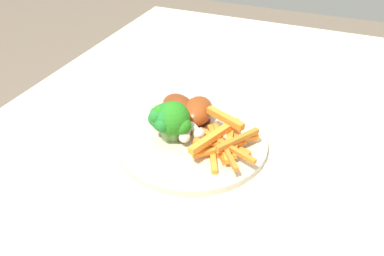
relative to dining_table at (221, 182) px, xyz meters
The scene contains 9 objects.
dining_table is the anchor object (origin of this frame).
dinner_plate 0.12m from the dining_table, 62.45° to the right, with size 0.26×0.26×0.01m, color beige.
broccoli_floret_front 0.17m from the dining_table, 60.60° to the right, with size 0.06×0.06×0.07m.
broccoli_floret_middle 0.18m from the dining_table, 61.33° to the right, with size 0.05×0.05×0.07m.
carrot_fries_pile 0.13m from the dining_table, 12.82° to the left, with size 0.14×0.12×0.04m.
chicken_drumstick_near 0.16m from the dining_table, 102.17° to the right, with size 0.11×0.12×0.04m.
chicken_drumstick_far 0.14m from the dining_table, 109.23° to the right, with size 0.13×0.06×0.04m.
fork 0.48m from the dining_table, 152.40° to the left, with size 0.19×0.01×0.01m, color silver.
napkin 0.25m from the dining_table, 153.77° to the right, with size 0.17×0.14×0.00m, color white.
Camera 1 is at (0.50, 0.15, 1.14)m, focal length 35.66 mm.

